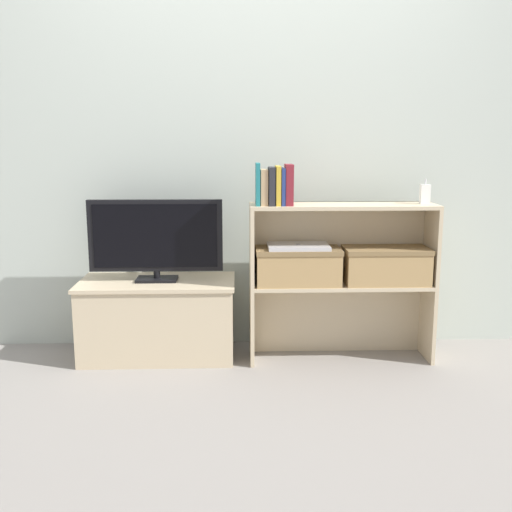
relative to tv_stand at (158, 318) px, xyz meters
The scene contains 16 objects.
ground_plane 0.61m from the tv_stand, 21.01° to the right, with size 16.00×16.00×0.00m, color gray.
wall_back 1.15m from the tv_stand, 24.19° to the left, with size 10.00×0.05×2.40m.
tv_stand is the anchor object (origin of this frame).
tv 0.45m from the tv_stand, 90.00° to the right, with size 0.72×0.14×0.44m.
bookshelf_lower_tier 1.00m from the tv_stand, ahead, with size 0.98×0.26×0.43m.
bookshelf_upper_tier 1.11m from the tv_stand, ahead, with size 0.98×0.26×0.42m.
book_teal 0.93m from the tv_stand, 11.50° to the right, with size 0.02×0.14×0.22m.
book_tan 0.94m from the tv_stand, 10.87° to the right, with size 0.04×0.13×0.18m.
book_charcoal 0.96m from the tv_stand, 10.20° to the right, with size 0.03×0.14×0.19m.
book_mustard 0.99m from the tv_stand, ahead, with size 0.02×0.14×0.20m.
book_navy 1.00m from the tv_stand, ahead, with size 0.02×0.14×0.19m.
book_maroon 1.03m from the tv_stand, ahead, with size 0.04×0.14×0.21m.
baby_monitor 1.59m from the tv_stand, ahead, with size 0.05×0.04×0.13m.
storage_basket_left 0.83m from the tv_stand, ahead, with size 0.45×0.23×0.19m.
storage_basket_right 1.28m from the tv_stand, ahead, with size 0.45×0.23×0.19m.
laptop 0.87m from the tv_stand, ahead, with size 0.32×0.21×0.02m.
Camera 1 is at (-0.10, -2.99, 1.18)m, focal length 42.00 mm.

